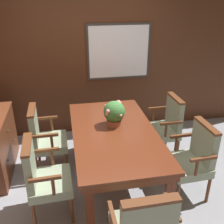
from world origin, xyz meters
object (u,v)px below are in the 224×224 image
Objects in this scene: chair_left_far at (44,137)px; chair_left_near at (43,176)px; dining_table at (114,137)px; chair_right_near at (193,157)px; chair_right_far at (166,124)px; potted_plant at (114,113)px.

chair_left_near is (0.02, -0.87, 0.00)m from chair_left_far.
dining_table is 1.02m from chair_right_near.
chair_right_far is 2.89× the size of potted_plant.
dining_table is at bearing -65.53° from chair_left_near.
chair_right_far is at bearing 178.47° from chair_right_near.
chair_left_near is 1.19m from potted_plant.
chair_left_far is at bearing -0.70° from chair_left_near.
chair_right_near is 1.00× the size of chair_left_near.
chair_left_far is at bearing -117.31° from chair_right_near.
dining_table is 1.97× the size of chair_right_far.
dining_table is at bearing -117.46° from chair_right_near.
dining_table is 1.97× the size of chair_right_near.
potted_plant reaches higher than dining_table.
chair_right_near is at bearing -116.02° from chair_left_far.
chair_right_far reaches higher than dining_table.
potted_plant reaches higher than chair_right_near.
potted_plant is at bearing -106.22° from chair_left_far.
chair_left_near is at bearing -153.26° from dining_table.
chair_left_far is at bearing -89.80° from chair_right_far.
chair_right_far and chair_right_near have the same top height.
potted_plant reaches higher than chair_left_far.
dining_table is 1.97× the size of chair_left_near.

